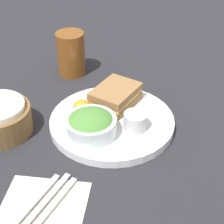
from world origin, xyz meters
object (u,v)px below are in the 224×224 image
object	(u,v)px
sandwich	(114,96)
knife	(43,204)
plate	(112,122)
fork	(51,207)
salad_bowl	(91,124)
drink_glass	(71,54)
dressing_cup	(135,121)
spoon	(35,201)

from	to	relation	value
sandwich	knife	world-z (taller)	sandwich
plate	sandwich	size ratio (longest dim) A/B	2.04
sandwich	fork	distance (m)	0.35
salad_bowl	drink_glass	xyz separation A→B (m)	(0.30, 0.11, 0.02)
drink_glass	salad_bowl	bearing A→B (deg)	-159.64
knife	drink_glass	bearing A→B (deg)	-153.92
plate	dressing_cup	world-z (taller)	dressing_cup
salad_bowl	drink_glass	world-z (taller)	drink_glass
plate	drink_glass	world-z (taller)	drink_glass
sandwich	salad_bowl	distance (m)	0.14
plate	drink_glass	xyz separation A→B (m)	(0.24, 0.15, 0.05)
salad_bowl	spoon	xyz separation A→B (m)	(-0.20, 0.07, -0.04)
drink_glass	fork	bearing A→B (deg)	-171.78
salad_bowl	knife	world-z (taller)	salad_bowl
knife	plate	bearing A→B (deg)	180.00
salad_bowl	knife	distance (m)	0.22
plate	drink_glass	bearing A→B (deg)	32.37
sandwich	spoon	size ratio (longest dim) A/B	0.98
fork	spoon	world-z (taller)	same
sandwich	fork	size ratio (longest dim) A/B	0.89
plate	fork	xyz separation A→B (m)	(-0.27, 0.08, -0.00)
salad_bowl	fork	bearing A→B (deg)	169.66
knife	fork	bearing A→B (deg)	90.00
sandwich	spoon	distance (m)	0.35
drink_glass	spoon	xyz separation A→B (m)	(-0.50, -0.04, -0.06)
fork	dressing_cup	bearing A→B (deg)	170.47
salad_bowl	dressing_cup	size ratio (longest dim) A/B	2.15
sandwich	dressing_cup	world-z (taller)	sandwich
dressing_cup	drink_glass	size ratio (longest dim) A/B	0.43
drink_glass	spoon	world-z (taller)	drink_glass
salad_bowl	fork	xyz separation A→B (m)	(-0.21, 0.04, -0.04)
sandwich	salad_bowl	xyz separation A→B (m)	(-0.13, 0.04, 0.00)
plate	knife	xyz separation A→B (m)	(-0.27, 0.10, -0.00)
salad_bowl	spoon	bearing A→B (deg)	160.00
salad_bowl	sandwich	bearing A→B (deg)	-16.08
salad_bowl	fork	size ratio (longest dim) A/B	0.71
fork	spoon	bearing A→B (deg)	-90.00
sandwich	drink_glass	size ratio (longest dim) A/B	1.15
dressing_cup	knife	world-z (taller)	dressing_cup
spoon	dressing_cup	bearing A→B (deg)	163.41
salad_bowl	drink_glass	bearing A→B (deg)	20.36
dressing_cup	spoon	xyz separation A→B (m)	(-0.23, 0.17, -0.03)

